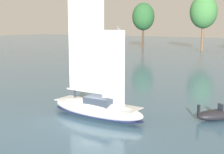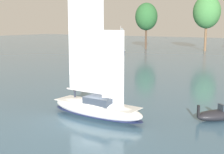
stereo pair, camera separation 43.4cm
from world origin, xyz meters
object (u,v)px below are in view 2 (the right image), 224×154
at_px(tree_shore_right, 146,17).
at_px(sailboat_moored_near_marina, 121,50).
at_px(motor_tender, 217,115).
at_px(sailboat_main, 97,106).
at_px(sailboat_moored_mid_channel, 91,56).
at_px(tree_shore_center, 207,12).

height_order(tree_shore_right, sailboat_moored_near_marina, tree_shore_right).
height_order(sailboat_moored_near_marina, motor_tender, sailboat_moored_near_marina).
bearing_deg(sailboat_moored_near_marina, sailboat_main, -61.11).
xyz_separation_m(sailboat_moored_mid_channel, motor_tender, (42.03, -35.95, -0.42)).
relative_size(tree_shore_center, tree_shore_right, 1.12).
xyz_separation_m(sailboat_moored_near_marina, sailboat_moored_mid_channel, (5.21, -24.56, 0.21)).
bearing_deg(motor_tender, sailboat_main, -152.57).
relative_size(tree_shore_right, sailboat_moored_mid_channel, 1.45).
bearing_deg(sailboat_moored_near_marina, tree_shore_center, 42.76).
distance_m(tree_shore_center, sailboat_moored_near_marina, 33.42).
relative_size(sailboat_moored_near_marina, motor_tender, 1.95).
height_order(sailboat_moored_mid_channel, motor_tender, sailboat_moored_mid_channel).
distance_m(tree_shore_right, sailboat_main, 92.59).
xyz_separation_m(tree_shore_right, sailboat_moored_mid_channel, (4.93, -42.95, -11.34)).
distance_m(tree_shore_right, sailboat_moored_near_marina, 21.72).
distance_m(tree_shore_right, motor_tender, 92.57).
height_order(sailboat_main, sailboat_moored_mid_channel, sailboat_main).
bearing_deg(sailboat_main, tree_shore_right, 113.19).
bearing_deg(sailboat_moored_mid_channel, sailboat_main, -53.04).
height_order(sailboat_main, motor_tender, sailboat_main).
xyz_separation_m(tree_shore_center, motor_tender, (24.63, -81.43, -13.19)).
bearing_deg(motor_tender, tree_shore_right, 120.76).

